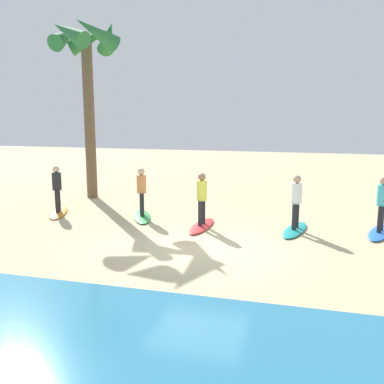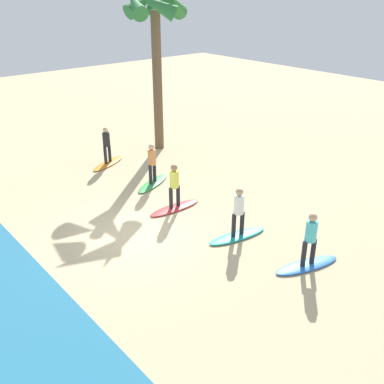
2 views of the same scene
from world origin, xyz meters
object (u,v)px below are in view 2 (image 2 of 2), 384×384
object	(u,v)px
palm_tree	(155,22)
surfer_blue	(311,236)
surfer_orange	(106,142)
surfer_teal	(239,209)
surfer_red	(174,183)
surfboard_orange	(108,163)
surfboard_green	(153,183)
surfboard_teal	(237,236)
surfboard_blue	(307,265)
surfboard_red	(175,208)
surfer_green	(152,161)

from	to	relation	value
palm_tree	surfer_blue	bearing A→B (deg)	165.03
surfer_orange	surfer_teal	bearing A→B (deg)	178.75
surfer_red	surfboard_orange	xyz separation A→B (m)	(5.42, -0.47, -0.99)
surfer_orange	surfboard_green	bearing A→B (deg)	-176.03
surfboard_teal	surfer_red	distance (m)	3.05
surfboard_blue	surfer_blue	xyz separation A→B (m)	(0.00, 0.00, 0.99)
surfboard_blue	surfer_orange	world-z (taller)	surfer_orange
surfboard_red	surfboard_orange	distance (m)	5.44
surfer_orange	surfboard_teal	bearing A→B (deg)	178.75
surfer_green	surfer_blue	bearing A→B (deg)	179.58
surfboard_orange	surfer_red	bearing A→B (deg)	61.09
surfer_green	surfboard_teal	bearing A→B (deg)	175.60
palm_tree	surfer_orange	bearing A→B (deg)	95.45
surfboard_green	surfer_orange	bearing A→B (deg)	-110.18
surfer_red	surfer_orange	size ratio (longest dim) A/B	1.00
surfboard_blue	surfboard_teal	bearing A→B (deg)	-65.99
surfboard_blue	surfboard_orange	size ratio (longest dim) A/B	1.00
surfboard_teal	surfer_teal	size ratio (longest dim) A/B	1.28
surfboard_orange	surfboard_green	bearing A→B (deg)	70.05
surfboard_orange	surfer_orange	distance (m)	0.99
surfer_blue	surfboard_green	world-z (taller)	surfer_blue
surfer_blue	palm_tree	bearing A→B (deg)	-14.97
surfer_green	surfer_orange	world-z (taller)	same
surfboard_green	surfboard_blue	bearing A→B (deg)	65.43
palm_tree	surfer_green	bearing A→B (deg)	139.81
surfer_teal	surfer_green	bearing A→B (deg)	-4.40
surfboard_orange	surfer_orange	xyz separation A→B (m)	(-0.00, -0.00, 0.99)
surfboard_green	palm_tree	bearing A→B (deg)	-154.34
surfer_blue	surfer_red	bearing A→B (deg)	6.80
surfboard_blue	surfer_blue	distance (m)	0.99
surfer_teal	surfboard_red	bearing A→B (deg)	5.84
surfer_green	surfboard_green	bearing A→B (deg)	180.00
surfer_blue	surfboard_orange	size ratio (longest dim) A/B	0.78
surfboard_green	surfboard_orange	xyz separation A→B (m)	(3.13, 0.22, 0.00)
surfboard_teal	surfer_teal	world-z (taller)	surfer_teal
surfboard_orange	palm_tree	xyz separation A→B (m)	(0.30, -3.11, 5.83)
surfboard_green	surfer_blue	bearing A→B (deg)	65.43
surfer_teal	surfboard_green	world-z (taller)	surfer_teal
surfer_teal	surfer_red	world-z (taller)	same
surfer_orange	surfer_green	bearing A→B (deg)	-176.03
surfer_blue	surfboard_teal	distance (m)	2.67
surfboard_teal	surfer_orange	world-z (taller)	surfer_orange
surfboard_orange	surfer_orange	bearing A→B (deg)	92.65
surfboard_green	palm_tree	distance (m)	7.36
surfer_teal	surfer_blue	bearing A→B (deg)	-172.09
surfboard_red	surfboard_orange	size ratio (longest dim) A/B	1.00
surfboard_blue	surfboard_teal	xyz separation A→B (m)	(2.45, 0.34, 0.00)
surfer_green	palm_tree	world-z (taller)	palm_tree
surfboard_blue	surfer_red	size ratio (longest dim) A/B	1.28
surfboard_teal	palm_tree	bearing A→B (deg)	-100.30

